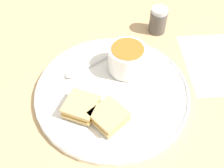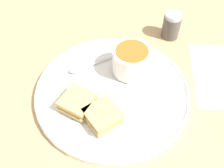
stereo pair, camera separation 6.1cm
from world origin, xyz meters
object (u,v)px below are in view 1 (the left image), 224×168
at_px(sandwich_half_near, 81,107).
at_px(sandwich_half_far, 109,116).
at_px(soup_bowl, 127,58).
at_px(spoon, 76,72).
at_px(salt_shaker, 158,20).

xyz_separation_m(sandwich_half_near, sandwich_half_far, (-0.03, -0.06, 0.00)).
xyz_separation_m(soup_bowl, spoon, (-0.01, 0.13, -0.03)).
height_order(sandwich_half_far, salt_shaker, salt_shaker).
bearing_deg(salt_shaker, soup_bowl, 147.39).
bearing_deg(sandwich_half_far, salt_shaker, -26.38).
relative_size(spoon, salt_shaker, 1.48).
xyz_separation_m(sandwich_half_far, salt_shaker, (0.32, -0.16, 0.01)).
bearing_deg(sandwich_half_near, spoon, 8.61).
height_order(soup_bowl, spoon, soup_bowl).
bearing_deg(soup_bowl, sandwich_half_far, 161.24).
xyz_separation_m(spoon, salt_shaker, (0.18, -0.24, 0.02)).
bearing_deg(spoon, sandwich_half_far, 85.40).
xyz_separation_m(soup_bowl, sandwich_half_far, (-0.16, 0.05, -0.02)).
height_order(soup_bowl, sandwich_half_near, soup_bowl).
xyz_separation_m(soup_bowl, sandwich_half_near, (-0.13, 0.11, -0.02)).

